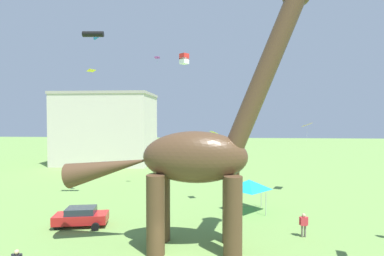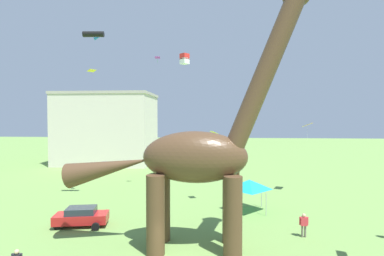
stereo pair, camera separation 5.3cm
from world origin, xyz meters
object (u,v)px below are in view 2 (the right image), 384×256
(kite_far_left, at_px, (157,58))
(kite_near_low, at_px, (214,132))
(kite_mid_center, at_px, (307,125))
(kite_apex, at_px, (92,71))
(dinosaur_sculpture, at_px, (194,157))
(parked_sedan_left, at_px, (81,216))
(person_watching_child, at_px, (304,223))
(festival_canopy_tent, at_px, (249,184))
(kite_high_right, at_px, (185,59))
(kite_far_right, at_px, (94,35))

(kite_far_left, distance_m, kite_near_low, 11.97)
(kite_mid_center, height_order, kite_apex, kite_apex)
(dinosaur_sculpture, height_order, parked_sedan_left, dinosaur_sculpture)
(kite_far_left, bearing_deg, person_watching_child, -43.42)
(festival_canopy_tent, bearing_deg, person_watching_child, -61.15)
(dinosaur_sculpture, distance_m, kite_high_right, 23.52)
(festival_canopy_tent, relative_size, kite_mid_center, 1.51)
(parked_sedan_left, distance_m, kite_apex, 19.79)
(person_watching_child, distance_m, festival_canopy_tent, 7.02)
(dinosaur_sculpture, bearing_deg, person_watching_child, 42.04)
(festival_canopy_tent, bearing_deg, dinosaur_sculpture, -118.90)
(parked_sedan_left, bearing_deg, kite_high_right, 58.12)
(parked_sedan_left, xyz_separation_m, kite_mid_center, (21.61, 12.13, 7.27))
(dinosaur_sculpture, xyz_separation_m, parked_sedan_left, (-9.48, 3.38, -5.42))
(parked_sedan_left, xyz_separation_m, kite_near_low, (10.75, 7.05, 6.59))
(kite_high_right, bearing_deg, kite_mid_center, -19.29)
(kite_far_right, height_order, kite_mid_center, kite_far_right)
(kite_mid_center, xyz_separation_m, kite_apex, (-26.24, 1.04, 6.77))
(kite_apex, xyz_separation_m, kite_near_low, (15.38, -6.11, -7.45))
(kite_near_low, bearing_deg, kite_mid_center, 25.04)
(festival_canopy_tent, height_order, kite_mid_center, kite_mid_center)
(person_watching_child, relative_size, kite_apex, 1.41)
(festival_canopy_tent, bearing_deg, kite_near_low, 150.49)
(kite_mid_center, bearing_deg, dinosaur_sculpture, -128.03)
(festival_canopy_tent, bearing_deg, kite_apex, 156.83)
(dinosaur_sculpture, distance_m, festival_canopy_tent, 10.38)
(kite_far_left, bearing_deg, festival_canopy_tent, -33.53)
(kite_high_right, bearing_deg, kite_near_low, -68.51)
(parked_sedan_left, bearing_deg, dinosaur_sculpture, -30.39)
(kite_apex, bearing_deg, dinosaur_sculpture, -49.54)
(kite_near_low, bearing_deg, person_watching_child, -49.73)
(parked_sedan_left, xyz_separation_m, person_watching_child, (17.49, -0.90, 0.27))
(kite_far_left, bearing_deg, kite_near_low, -35.44)
(festival_canopy_tent, bearing_deg, parked_sedan_left, -160.15)
(festival_canopy_tent, bearing_deg, kite_high_right, 121.44)
(parked_sedan_left, bearing_deg, kite_far_right, 90.76)
(kite_far_right, relative_size, kite_apex, 1.66)
(kite_far_left, relative_size, kite_high_right, 0.57)
(person_watching_child, relative_size, kite_high_right, 1.27)
(dinosaur_sculpture, height_order, kite_far_left, dinosaur_sculpture)
(festival_canopy_tent, distance_m, kite_far_left, 18.19)
(kite_high_right, bearing_deg, kite_apex, -159.73)
(dinosaur_sculpture, distance_m, parked_sedan_left, 11.43)
(festival_canopy_tent, height_order, kite_high_right, kite_high_right)
(dinosaur_sculpture, relative_size, kite_apex, 13.71)
(kite_apex, bearing_deg, parked_sedan_left, -70.63)
(parked_sedan_left, height_order, kite_apex, kite_apex)
(person_watching_child, bearing_deg, kite_far_left, -33.75)
(festival_canopy_tent, relative_size, kite_near_low, 2.66)
(dinosaur_sculpture, xyz_separation_m, festival_canopy_tent, (4.69, 8.50, -3.68))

